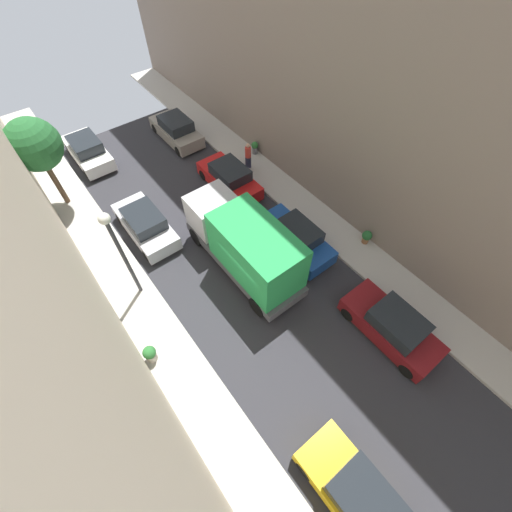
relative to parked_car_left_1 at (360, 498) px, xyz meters
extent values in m
plane|color=#2D2D33|center=(2.70, 8.54, -0.72)|extent=(32.00, 32.00, 0.00)
cube|color=#B7B2A8|center=(-2.30, 8.54, -0.64)|extent=(2.00, 44.00, 0.15)
cube|color=#B7B2A8|center=(7.70, 8.54, -0.64)|extent=(2.00, 44.00, 0.15)
cube|color=gray|center=(11.70, 8.54, 8.34)|extent=(6.00, 44.00, 18.13)
cube|color=gold|center=(0.00, 0.04, -0.17)|extent=(1.76, 4.20, 0.76)
cube|color=#1E2328|center=(0.00, -0.11, 0.53)|extent=(1.56, 2.10, 0.64)
cylinder|color=black|center=(-0.78, 1.59, -0.40)|extent=(0.22, 0.64, 0.64)
cylinder|color=black|center=(0.78, 1.59, -0.40)|extent=(0.22, 0.64, 0.64)
cube|color=silver|center=(0.00, 14.42, -0.17)|extent=(1.76, 4.20, 0.76)
cube|color=#1E2328|center=(0.00, 14.27, 0.53)|extent=(1.56, 2.10, 0.64)
cylinder|color=black|center=(-0.78, 15.97, -0.40)|extent=(0.22, 0.64, 0.64)
cylinder|color=black|center=(0.78, 15.97, -0.40)|extent=(0.22, 0.64, 0.64)
cylinder|color=black|center=(-0.78, 12.87, -0.40)|extent=(0.22, 0.64, 0.64)
cylinder|color=black|center=(0.78, 12.87, -0.40)|extent=(0.22, 0.64, 0.64)
cube|color=white|center=(0.00, 22.09, -0.17)|extent=(1.76, 4.20, 0.76)
cube|color=#1E2328|center=(0.00, 21.94, 0.53)|extent=(1.56, 2.10, 0.64)
cylinder|color=black|center=(-0.78, 23.64, -0.40)|extent=(0.22, 0.64, 0.64)
cylinder|color=black|center=(0.78, 23.64, -0.40)|extent=(0.22, 0.64, 0.64)
cylinder|color=black|center=(-0.78, 20.54, -0.40)|extent=(0.22, 0.64, 0.64)
cylinder|color=black|center=(0.78, 20.54, -0.40)|extent=(0.22, 0.64, 0.64)
cube|color=maroon|center=(5.40, 3.13, -0.17)|extent=(1.76, 4.20, 0.76)
cube|color=#1E2328|center=(5.40, 2.98, 0.53)|extent=(1.56, 2.10, 0.64)
cylinder|color=black|center=(4.62, 4.68, -0.40)|extent=(0.22, 0.64, 0.64)
cylinder|color=black|center=(6.18, 4.68, -0.40)|extent=(0.22, 0.64, 0.64)
cylinder|color=black|center=(4.62, 1.58, -0.40)|extent=(0.22, 0.64, 0.64)
cylinder|color=black|center=(6.18, 1.58, -0.40)|extent=(0.22, 0.64, 0.64)
cube|color=#194799|center=(5.40, 9.08, -0.17)|extent=(1.76, 4.20, 0.76)
cube|color=#1E2328|center=(5.40, 8.93, 0.53)|extent=(1.56, 2.10, 0.64)
cylinder|color=black|center=(4.62, 10.63, -0.40)|extent=(0.22, 0.64, 0.64)
cylinder|color=black|center=(6.18, 10.63, -0.40)|extent=(0.22, 0.64, 0.64)
cylinder|color=black|center=(4.62, 7.53, -0.40)|extent=(0.22, 0.64, 0.64)
cylinder|color=black|center=(6.18, 7.53, -0.40)|extent=(0.22, 0.64, 0.64)
cube|color=red|center=(5.40, 14.67, -0.17)|extent=(1.76, 4.20, 0.76)
cube|color=#1E2328|center=(5.40, 14.52, 0.53)|extent=(1.56, 2.10, 0.64)
cylinder|color=black|center=(4.62, 16.22, -0.40)|extent=(0.22, 0.64, 0.64)
cylinder|color=black|center=(6.18, 16.22, -0.40)|extent=(0.22, 0.64, 0.64)
cylinder|color=black|center=(4.62, 13.12, -0.40)|extent=(0.22, 0.64, 0.64)
cylinder|color=black|center=(6.18, 13.12, -0.40)|extent=(0.22, 0.64, 0.64)
cube|color=gray|center=(5.40, 20.68, -0.17)|extent=(1.76, 4.20, 0.76)
cube|color=#1E2328|center=(5.40, 20.53, 0.53)|extent=(1.56, 2.10, 0.64)
cylinder|color=black|center=(4.62, 22.23, -0.40)|extent=(0.22, 0.64, 0.64)
cylinder|color=black|center=(6.18, 22.23, -0.40)|extent=(0.22, 0.64, 0.64)
cylinder|color=black|center=(4.62, 19.13, -0.40)|extent=(0.22, 0.64, 0.64)
cylinder|color=black|center=(6.18, 19.13, -0.40)|extent=(0.22, 0.64, 0.64)
cube|color=#4C4C51|center=(2.70, 9.69, 0.01)|extent=(2.20, 6.60, 0.50)
cube|color=#B7B7BC|center=(2.70, 12.09, 1.11)|extent=(2.10, 1.80, 1.70)
cube|color=green|center=(2.70, 8.69, 1.46)|extent=(2.24, 4.20, 2.40)
cylinder|color=black|center=(1.72, 12.29, -0.24)|extent=(0.30, 0.96, 0.96)
cylinder|color=black|center=(3.68, 12.29, -0.24)|extent=(0.30, 0.96, 0.96)
cylinder|color=black|center=(1.72, 7.29, -0.24)|extent=(0.30, 0.96, 0.96)
cylinder|color=black|center=(3.68, 7.29, -0.24)|extent=(0.30, 0.96, 0.96)
cylinder|color=#2D334C|center=(7.11, 15.28, -0.16)|extent=(0.18, 0.18, 0.82)
cylinder|color=#2D334C|center=(7.33, 15.28, -0.16)|extent=(0.18, 0.18, 0.82)
cylinder|color=#D83F33|center=(7.22, 15.28, 0.57)|extent=(0.36, 0.36, 0.64)
sphere|color=tan|center=(7.22, 15.28, 1.03)|extent=(0.24, 0.24, 0.24)
cylinder|color=brown|center=(-2.51, 19.17, 0.80)|extent=(0.27, 0.27, 2.74)
sphere|color=#23602D|center=(-2.51, 19.17, 3.12)|extent=(2.54, 2.54, 2.54)
cylinder|color=brown|center=(8.37, 7.00, -0.41)|extent=(0.32, 0.32, 0.32)
sphere|color=#23602D|center=(8.37, 7.00, -0.06)|extent=(0.49, 0.49, 0.49)
cylinder|color=#B2A899|center=(-2.98, 8.19, -0.37)|extent=(0.42, 0.42, 0.39)
sphere|color=#2D7233|center=(-2.98, 8.19, 0.03)|extent=(0.52, 0.52, 0.52)
cylinder|color=slate|center=(8.43, 16.20, -0.37)|extent=(0.36, 0.36, 0.41)
sphere|color=#2D7233|center=(8.43, 16.20, 0.01)|extent=(0.43, 0.43, 0.43)
cylinder|color=#333338|center=(-1.90, 11.41, 1.70)|extent=(0.16, 0.16, 4.54)
sphere|color=white|center=(-1.90, 11.41, 4.19)|extent=(0.44, 0.44, 0.44)
camera|label=1|loc=(-2.75, 1.70, 12.98)|focal=24.10mm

